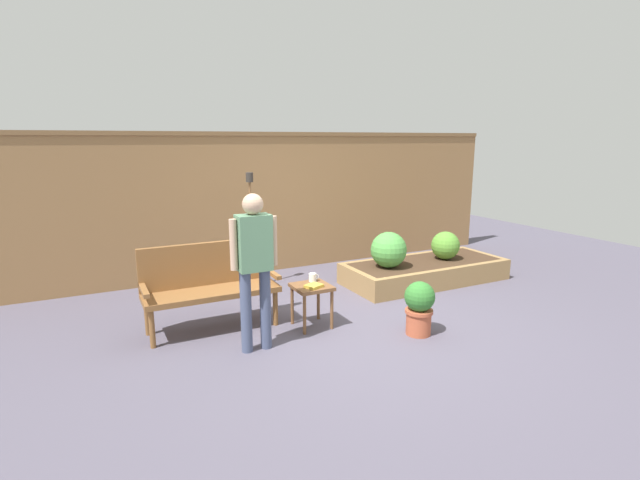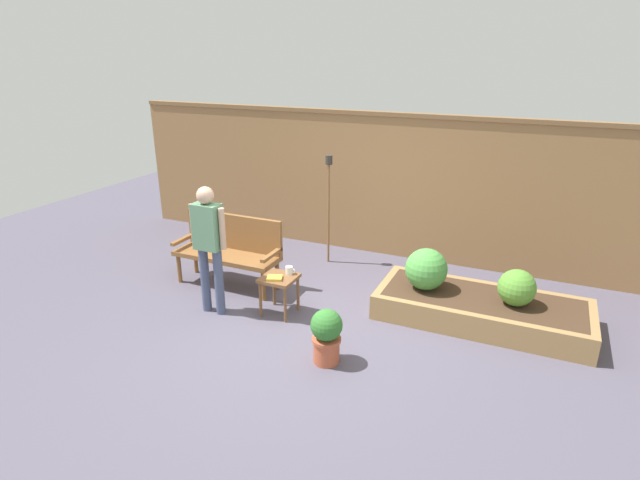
# 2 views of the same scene
# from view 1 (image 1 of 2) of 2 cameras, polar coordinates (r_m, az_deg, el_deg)

# --- Properties ---
(ground_plane) EXTENTS (14.00, 14.00, 0.00)m
(ground_plane) POSITION_cam_1_polar(r_m,az_deg,el_deg) (5.43, 3.75, -10.24)
(ground_plane) COLOR #514C5B
(fence_back) EXTENTS (8.40, 0.14, 2.16)m
(fence_back) POSITION_cam_1_polar(r_m,az_deg,el_deg) (7.44, -6.39, 4.53)
(fence_back) COLOR olive
(fence_back) RESTS_ON ground_plane
(garden_bench) EXTENTS (1.44, 0.48, 0.94)m
(garden_bench) POSITION_cam_1_polar(r_m,az_deg,el_deg) (5.35, -13.16, -4.69)
(garden_bench) COLOR brown
(garden_bench) RESTS_ON ground_plane
(side_table) EXTENTS (0.40, 0.40, 0.48)m
(side_table) POSITION_cam_1_polar(r_m,az_deg,el_deg) (5.27, -1.01, -6.31)
(side_table) COLOR brown
(side_table) RESTS_ON ground_plane
(cup_on_table) EXTENTS (0.12, 0.09, 0.09)m
(cup_on_table) POSITION_cam_1_polar(r_m,az_deg,el_deg) (5.37, -0.87, -4.50)
(cup_on_table) COLOR white
(cup_on_table) RESTS_ON side_table
(book_on_table) EXTENTS (0.22, 0.20, 0.03)m
(book_on_table) POSITION_cam_1_polar(r_m,az_deg,el_deg) (5.16, -0.74, -5.54)
(book_on_table) COLOR gold
(book_on_table) RESTS_ON side_table
(potted_boxwood) EXTENTS (0.32, 0.32, 0.58)m
(potted_boxwood) POSITION_cam_1_polar(r_m,az_deg,el_deg) (5.20, 11.83, -7.76)
(potted_boxwood) COLOR #B75638
(potted_boxwood) RESTS_ON ground_plane
(raised_planter_bed) EXTENTS (2.40, 1.00, 0.30)m
(raised_planter_bed) POSITION_cam_1_polar(r_m,az_deg,el_deg) (7.16, 12.46, -3.68)
(raised_planter_bed) COLOR #997547
(raised_planter_bed) RESTS_ON ground_plane
(shrub_near_bench) EXTENTS (0.50, 0.50, 0.50)m
(shrub_near_bench) POSITION_cam_1_polar(r_m,az_deg,el_deg) (6.64, 8.25, -1.18)
(shrub_near_bench) COLOR brown
(shrub_near_bench) RESTS_ON raised_planter_bed
(shrub_far_corner) EXTENTS (0.42, 0.42, 0.42)m
(shrub_far_corner) POSITION_cam_1_polar(r_m,az_deg,el_deg) (7.28, 14.83, -0.64)
(shrub_far_corner) COLOR brown
(shrub_far_corner) RESTS_ON raised_planter_bed
(tiki_torch) EXTENTS (0.10, 0.10, 1.61)m
(tiki_torch) POSITION_cam_1_polar(r_m,az_deg,el_deg) (6.62, -8.35, 3.72)
(tiki_torch) COLOR brown
(tiki_torch) RESTS_ON ground_plane
(person_by_bench) EXTENTS (0.47, 0.20, 1.56)m
(person_by_bench) POSITION_cam_1_polar(r_m,az_deg,el_deg) (4.59, -7.89, -2.24)
(person_by_bench) COLOR #475170
(person_by_bench) RESTS_ON ground_plane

